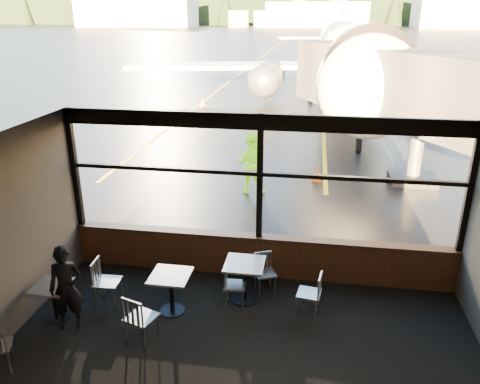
% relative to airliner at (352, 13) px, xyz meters
% --- Properties ---
extents(ground_plane, '(520.00, 520.00, 0.00)m').
position_rel_airliner_xyz_m(ground_plane, '(-2.93, 98.36, -5.26)').
color(ground_plane, black).
rests_on(ground_plane, ground).
extents(carpet_floor, '(8.00, 6.00, 0.01)m').
position_rel_airliner_xyz_m(carpet_floor, '(-2.93, -24.64, -5.25)').
color(carpet_floor, black).
rests_on(carpet_floor, ground).
extents(ceiling, '(8.00, 6.00, 0.04)m').
position_rel_airliner_xyz_m(ceiling, '(-2.93, -24.64, -1.76)').
color(ceiling, '#38332D').
rests_on(ceiling, ground).
extents(window_sill, '(8.00, 0.28, 0.90)m').
position_rel_airliner_xyz_m(window_sill, '(-2.93, -21.64, -4.81)').
color(window_sill, '#4A2816').
rests_on(window_sill, ground).
extents(window_header, '(8.00, 0.18, 0.30)m').
position_rel_airliner_xyz_m(window_header, '(-2.93, -21.64, -1.91)').
color(window_header, black).
rests_on(window_header, ground).
extents(mullion_left, '(0.12, 0.12, 2.60)m').
position_rel_airliner_xyz_m(mullion_left, '(-6.88, -21.64, -3.06)').
color(mullion_left, black).
rests_on(mullion_left, ground).
extents(mullion_centre, '(0.12, 0.12, 2.60)m').
position_rel_airliner_xyz_m(mullion_centre, '(-2.93, -21.64, -3.06)').
color(mullion_centre, black).
rests_on(mullion_centre, ground).
extents(mullion_right, '(0.12, 0.12, 2.60)m').
position_rel_airliner_xyz_m(mullion_right, '(1.02, -21.64, -3.06)').
color(mullion_right, black).
rests_on(mullion_right, ground).
extents(window_transom, '(8.00, 0.10, 0.08)m').
position_rel_airliner_xyz_m(window_transom, '(-2.93, -21.64, -2.96)').
color(window_transom, black).
rests_on(window_transom, ground).
extents(airliner, '(28.91, 34.60, 10.52)m').
position_rel_airliner_xyz_m(airliner, '(0.00, 0.00, 0.00)').
color(airliner, white).
rests_on(airliner, ground_plane).
extents(jet_bridge, '(8.93, 10.92, 4.77)m').
position_rel_airliner_xyz_m(jet_bridge, '(0.67, -16.14, -2.88)').
color(jet_bridge, '#28282A').
rests_on(jet_bridge, ground_plane).
extents(cafe_table_near, '(0.75, 0.75, 0.83)m').
position_rel_airliner_xyz_m(cafe_table_near, '(-3.08, -22.64, -4.85)').
color(cafe_table_near, '#A19C94').
rests_on(cafe_table_near, carpet_floor).
extents(cafe_table_mid, '(0.72, 0.72, 0.79)m').
position_rel_airliner_xyz_m(cafe_table_mid, '(-4.38, -23.21, -4.86)').
color(cafe_table_mid, gray).
rests_on(cafe_table_mid, carpet_floor).
extents(cafe_table_left, '(0.65, 0.65, 0.71)m').
position_rel_airliner_xyz_m(cafe_table_left, '(-6.42, -23.77, -4.90)').
color(cafe_table_left, gray).
rests_on(cafe_table_left, carpet_floor).
extents(chair_near_e, '(0.54, 0.54, 0.87)m').
position_rel_airliner_xyz_m(chair_near_e, '(-1.84, -22.90, -4.82)').
color(chair_near_e, beige).
rests_on(chair_near_e, carpet_floor).
extents(chair_near_w, '(0.49, 0.49, 0.85)m').
position_rel_airliner_xyz_m(chair_near_w, '(-3.23, -22.82, -4.84)').
color(chair_near_w, '#B7B3A5').
rests_on(chair_near_w, carpet_floor).
extents(chair_near_n, '(0.59, 0.59, 0.82)m').
position_rel_airliner_xyz_m(chair_near_n, '(-2.72, -22.27, -4.85)').
color(chair_near_n, '#B4AFA2').
rests_on(chair_near_n, carpet_floor).
extents(chair_mid_s, '(0.67, 0.67, 0.96)m').
position_rel_airliner_xyz_m(chair_mid_s, '(-4.61, -24.14, -4.78)').
color(chair_mid_s, '#AAA699').
rests_on(chair_mid_s, carpet_floor).
extents(chair_mid_w, '(0.55, 0.55, 0.95)m').
position_rel_airliner_xyz_m(chair_mid_w, '(-5.64, -23.18, -4.78)').
color(chair_mid_w, beige).
rests_on(chair_mid_w, carpet_floor).
extents(passenger, '(0.67, 0.54, 1.59)m').
position_rel_airliner_xyz_m(passenger, '(-6.03, -23.94, -4.47)').
color(passenger, black).
rests_on(passenger, carpet_floor).
extents(ground_crew, '(0.99, 0.80, 1.92)m').
position_rel_airliner_xyz_m(ground_crew, '(-3.76, -16.75, -4.30)').
color(ground_crew, '#BFF219').
rests_on(ground_crew, ground_plane).
extents(cone_nose, '(0.35, 0.35, 0.49)m').
position_rel_airliner_xyz_m(cone_nose, '(-1.73, -15.33, -5.01)').
color(cone_nose, '#F34907').
rests_on(cone_nose, ground_plane).
extents(cone_wing, '(0.35, 0.35, 0.49)m').
position_rel_airliner_xyz_m(cone_wing, '(-8.62, -2.84, -5.02)').
color(cone_wing, '#FF5F08').
rests_on(cone_wing, ground_plane).
extents(hangar_left, '(45.00, 18.00, 11.00)m').
position_rel_airliner_xyz_m(hangar_left, '(-72.93, 158.36, 0.24)').
color(hangar_left, silver).
rests_on(hangar_left, ground_plane).
extents(hangar_mid, '(38.00, 15.00, 10.00)m').
position_rel_airliner_xyz_m(hangar_mid, '(-2.93, 163.36, -0.26)').
color(hangar_mid, silver).
rests_on(hangar_mid, ground_plane).
extents(fuel_tank_a, '(8.00, 8.00, 6.00)m').
position_rel_airliner_xyz_m(fuel_tank_a, '(-32.93, 160.36, -2.26)').
color(fuel_tank_a, silver).
rests_on(fuel_tank_a, ground_plane).
extents(fuel_tank_b, '(8.00, 8.00, 6.00)m').
position_rel_airliner_xyz_m(fuel_tank_b, '(-22.93, 160.36, -2.26)').
color(fuel_tank_b, silver).
rests_on(fuel_tank_b, ground_plane).
extents(fuel_tank_c, '(8.00, 8.00, 6.00)m').
position_rel_airliner_xyz_m(fuel_tank_c, '(-12.93, 160.36, -2.26)').
color(fuel_tank_c, silver).
rests_on(fuel_tank_c, ground_plane).
extents(treeline, '(360.00, 3.00, 12.00)m').
position_rel_airliner_xyz_m(treeline, '(-2.93, 188.36, 0.74)').
color(treeline, black).
rests_on(treeline, ground_plane).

